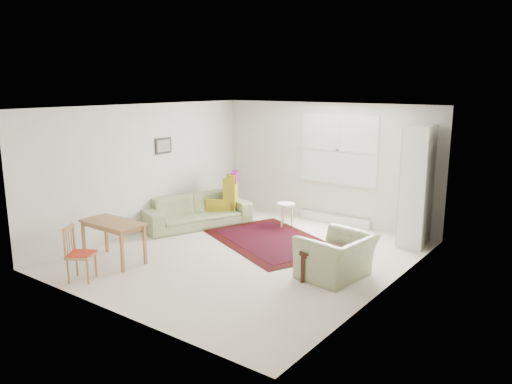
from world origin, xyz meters
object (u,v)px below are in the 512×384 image
Objects in this scene: sofa at (196,205)px; desk_chair at (81,254)px; wingback_chair at (222,196)px; cabinet at (418,186)px; armchair at (336,252)px; stool at (286,214)px; desk at (114,242)px; coffee_table at (321,263)px.

sofa reaches higher than desk_chair.
cabinet is at bearing 70.72° from wingback_chair.
wingback_chair is (-3.52, 1.48, 0.13)m from armchair.
cabinet is (2.52, 0.46, 0.84)m from stool.
sofa is 2.37m from desk.
desk reaches higher than stool.
coffee_table is 3.57m from desk_chair.
armchair is 0.97× the size of wingback_chair.
desk_chair reaches higher than coffee_table.
stool is (-1.97, 2.04, 0.01)m from coffee_table.
coffee_table is (3.44, -0.94, -0.20)m from sofa.
stool is (1.37, 0.42, -0.28)m from wingback_chair.
coffee_table is 3.38m from desk.
sofa is 0.69m from wingback_chair.
wingback_chair is at bearing -24.35° from desk_chair.
stool is at bearing -176.39° from cabinet.
sofa is 2.63× the size of desk_chair.
wingback_chair reaches higher than coffee_table.
armchair is 2.87m from stool.
armchair reaches higher than stool.
desk reaches higher than coffee_table.
stool is 0.23× the size of cabinet.
cabinet is at bearing 47.09° from desk.
wingback_chair is 3.04m from desk.
stool is 0.45× the size of desk.
sofa is 2.08× the size of wingback_chair.
armchair is 1.23× the size of desk_chair.
desk_chair is (-0.84, -4.24, 0.17)m from stool.
armchair is at bearing 35.21° from wingback_chair.
wingback_chair is 1.46m from stool.
sofa is at bearing -20.85° from desk_chair.
armchair is 3.81m from wingback_chair.
desk is (0.26, -3.03, -0.19)m from wingback_chair.
desk is at bearing -27.18° from wingback_chair.
coffee_table is 0.54× the size of desk.
wingback_chair is at bearing 154.04° from coffee_table.
coffee_table is 0.27× the size of cabinet.
stool is 0.59× the size of desk_chair.
wingback_chair is at bearing 94.84° from desk.
stool is (1.47, 1.10, -0.20)m from sofa.
armchair is at bearing -84.08° from desk_chair.
cabinet is at bearing -67.76° from desk_chair.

